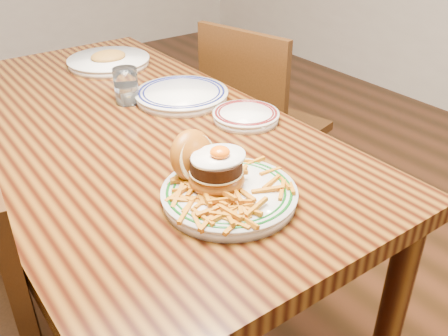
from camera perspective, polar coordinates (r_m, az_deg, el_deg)
floor at (r=1.92m, az=-9.11°, el=-15.62°), size 6.00×6.00×0.00m
table at (r=1.52m, az=-11.12°, el=2.04°), size 0.85×1.60×0.75m
chair_right at (r=2.10m, az=3.91°, el=5.17°), size 0.50×0.50×0.89m
main_plate at (r=1.09m, az=-0.13°, el=-1.76°), size 0.30×0.32×0.14m
side_plate at (r=1.46m, az=2.52°, el=6.03°), size 0.19×0.20×0.03m
rear_plate at (r=1.61m, az=-4.86°, el=8.38°), size 0.30×0.30×0.03m
water_glass at (r=1.60m, az=-11.10°, el=8.97°), size 0.07×0.07×0.11m
far_plate at (r=1.97m, az=-13.04°, el=11.86°), size 0.31×0.31×0.05m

